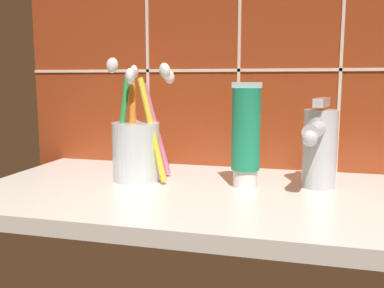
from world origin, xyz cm
name	(u,v)px	position (x,y,z in cm)	size (l,w,h in cm)	color
sink_counter	(208,197)	(0.00, 0.00, 1.00)	(65.25, 33.90, 2.00)	silver
tile_wall_backsplash	(231,35)	(0.01, 17.20, 24.62)	(75.25, 1.72, 49.23)	#933819
toothbrush_cup	(137,145)	(-11.67, 3.04, 7.32)	(10.34, 11.21, 18.35)	silver
toothpaste_tube	(246,136)	(4.76, 2.97, 9.34)	(4.20, 4.00, 14.79)	white
sink_faucet	(319,145)	(14.71, 4.81, 8.14)	(4.91, 11.45, 12.62)	silver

